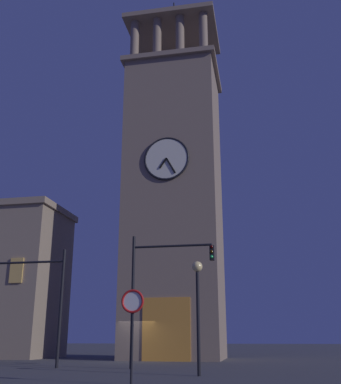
{
  "coord_description": "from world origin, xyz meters",
  "views": [
    {
      "loc": [
        -8.22,
        30.08,
        1.42
      ],
      "look_at": [
        -1.68,
        -3.68,
        12.31
      ],
      "focal_mm": 43.26,
      "sensor_mm": 36.0,
      "label": 1
    }
  ],
  "objects_px": {
    "traffic_signal_near": "(158,279)",
    "traffic_signal_mid": "(38,289)",
    "street_lamp": "(198,293)",
    "no_horn_sign": "(133,309)",
    "clocktower": "(174,196)"
  },
  "relations": [
    {
      "from": "traffic_signal_near",
      "to": "traffic_signal_mid",
      "type": "bearing_deg",
      "value": 0.81
    },
    {
      "from": "traffic_signal_near",
      "to": "traffic_signal_mid",
      "type": "xyz_separation_m",
      "value": [
        6.42,
        0.09,
        -0.39
      ]
    },
    {
      "from": "traffic_signal_near",
      "to": "street_lamp",
      "type": "xyz_separation_m",
      "value": [
        -2.53,
        3.75,
        -1.1
      ]
    },
    {
      "from": "traffic_signal_near",
      "to": "no_horn_sign",
      "type": "relative_size",
      "value": 2.19
    },
    {
      "from": "traffic_signal_mid",
      "to": "no_horn_sign",
      "type": "height_order",
      "value": "traffic_signal_mid"
    },
    {
      "from": "traffic_signal_mid",
      "to": "no_horn_sign",
      "type": "bearing_deg",
      "value": 133.42
    },
    {
      "from": "clocktower",
      "to": "street_lamp",
      "type": "bearing_deg",
      "value": 104.13
    },
    {
      "from": "traffic_signal_near",
      "to": "street_lamp",
      "type": "distance_m",
      "value": 4.66
    },
    {
      "from": "traffic_signal_near",
      "to": "traffic_signal_mid",
      "type": "height_order",
      "value": "traffic_signal_near"
    },
    {
      "from": "street_lamp",
      "to": "no_horn_sign",
      "type": "xyz_separation_m",
      "value": [
        1.64,
        4.07,
        -0.86
      ]
    },
    {
      "from": "street_lamp",
      "to": "no_horn_sign",
      "type": "distance_m",
      "value": 4.47
    },
    {
      "from": "street_lamp",
      "to": "no_horn_sign",
      "type": "relative_size",
      "value": 1.51
    },
    {
      "from": "traffic_signal_near",
      "to": "street_lamp",
      "type": "height_order",
      "value": "traffic_signal_near"
    },
    {
      "from": "clocktower",
      "to": "traffic_signal_mid",
      "type": "bearing_deg",
      "value": 63.73
    },
    {
      "from": "street_lamp",
      "to": "no_horn_sign",
      "type": "bearing_deg",
      "value": 68.06
    }
  ]
}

